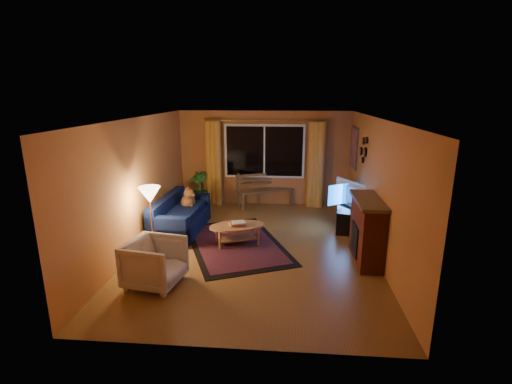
# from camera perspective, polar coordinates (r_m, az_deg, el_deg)

# --- Properties ---
(floor) EXTENTS (4.50, 6.00, 0.02)m
(floor) POSITION_cam_1_polar(r_m,az_deg,el_deg) (7.38, -0.20, -8.59)
(floor) COLOR brown
(floor) RESTS_ON ground
(ceiling) EXTENTS (4.50, 6.00, 0.02)m
(ceiling) POSITION_cam_1_polar(r_m,az_deg,el_deg) (6.77, -0.22, 11.35)
(ceiling) COLOR white
(ceiling) RESTS_ON ground
(wall_back) EXTENTS (4.50, 0.02, 2.50)m
(wall_back) POSITION_cam_1_polar(r_m,az_deg,el_deg) (9.91, 1.31, 5.17)
(wall_back) COLOR #BE7239
(wall_back) RESTS_ON ground
(wall_left) EXTENTS (0.02, 6.00, 2.50)m
(wall_left) POSITION_cam_1_polar(r_m,az_deg,el_deg) (7.51, -17.67, 1.26)
(wall_left) COLOR #BE7239
(wall_left) RESTS_ON ground
(wall_right) EXTENTS (0.02, 6.00, 2.50)m
(wall_right) POSITION_cam_1_polar(r_m,az_deg,el_deg) (7.14, 18.17, 0.54)
(wall_right) COLOR #BE7239
(wall_right) RESTS_ON ground
(window) EXTENTS (2.00, 0.02, 1.30)m
(window) POSITION_cam_1_polar(r_m,az_deg,el_deg) (9.81, 1.29, 6.25)
(window) COLOR black
(window) RESTS_ON wall_back
(curtain_rod) EXTENTS (3.20, 0.03, 0.03)m
(curtain_rod) POSITION_cam_1_polar(r_m,az_deg,el_deg) (9.68, 1.30, 10.90)
(curtain_rod) COLOR #BF8C3F
(curtain_rod) RESTS_ON wall_back
(curtain_left) EXTENTS (0.36, 0.36, 2.24)m
(curtain_left) POSITION_cam_1_polar(r_m,az_deg,el_deg) (9.98, -6.53, 4.38)
(curtain_left) COLOR gold
(curtain_left) RESTS_ON ground
(curtain_right) EXTENTS (0.36, 0.36, 2.24)m
(curtain_right) POSITION_cam_1_polar(r_m,az_deg,el_deg) (9.82, 9.17, 4.11)
(curtain_right) COLOR gold
(curtain_right) RESTS_ON ground
(bench) EXTENTS (1.55, 1.04, 0.45)m
(bench) POSITION_cam_1_polar(r_m,az_deg,el_deg) (9.88, 1.38, -0.96)
(bench) COLOR #4F3921
(bench) RESTS_ON ground
(potted_plant) EXTENTS (0.66, 0.66, 0.90)m
(potted_plant) POSITION_cam_1_polar(r_m,az_deg,el_deg) (10.08, -8.76, 0.52)
(potted_plant) COLOR #235B1E
(potted_plant) RESTS_ON ground
(sofa) EXTENTS (0.90, 1.96, 0.78)m
(sofa) POSITION_cam_1_polar(r_m,az_deg,el_deg) (8.21, -11.45, -3.41)
(sofa) COLOR black
(sofa) RESTS_ON ground
(dog) EXTENTS (0.40, 0.49, 0.47)m
(dog) POSITION_cam_1_polar(r_m,az_deg,el_deg) (8.53, -10.42, -1.05)
(dog) COLOR brown
(dog) RESTS_ON sofa
(armchair) EXTENTS (0.88, 0.92, 0.82)m
(armchair) POSITION_cam_1_polar(r_m,az_deg,el_deg) (6.09, -15.32, -10.13)
(armchair) COLOR #C0B2AC
(armchair) RESTS_ON ground
(floor_lamp) EXTENTS (0.24, 0.24, 1.28)m
(floor_lamp) POSITION_cam_1_polar(r_m,az_deg,el_deg) (7.15, -15.76, -4.38)
(floor_lamp) COLOR #BF8C3F
(floor_lamp) RESTS_ON ground
(rug) EXTENTS (2.62, 3.16, 0.02)m
(rug) POSITION_cam_1_polar(r_m,az_deg,el_deg) (7.54, -3.20, -7.91)
(rug) COLOR #61180D
(rug) RESTS_ON ground
(coffee_table) EXTENTS (1.41, 1.41, 0.40)m
(coffee_table) POSITION_cam_1_polar(r_m,az_deg,el_deg) (7.47, -2.92, -6.55)
(coffee_table) COLOR #AC7449
(coffee_table) RESTS_ON ground
(tv_console) EXTENTS (0.57, 1.22, 0.49)m
(tv_console) POSITION_cam_1_polar(r_m,az_deg,el_deg) (8.61, 13.65, -3.70)
(tv_console) COLOR black
(tv_console) RESTS_ON ground
(television) EXTENTS (0.62, 0.91, 0.57)m
(television) POSITION_cam_1_polar(r_m,az_deg,el_deg) (8.46, 13.87, -0.29)
(television) COLOR black
(television) RESTS_ON tv_console
(fireplace) EXTENTS (0.40, 1.20, 1.10)m
(fireplace) POSITION_cam_1_polar(r_m,az_deg,el_deg) (6.93, 16.74, -5.86)
(fireplace) COLOR maroon
(fireplace) RESTS_ON ground
(mirror_cluster) EXTENTS (0.06, 0.60, 0.56)m
(mirror_cluster) POSITION_cam_1_polar(r_m,az_deg,el_deg) (8.28, 16.14, 6.49)
(mirror_cluster) COLOR black
(mirror_cluster) RESTS_ON wall_right
(painting) EXTENTS (0.04, 0.76, 0.96)m
(painting) POSITION_cam_1_polar(r_m,az_deg,el_deg) (9.42, 14.81, 6.62)
(painting) COLOR #CF4E0B
(painting) RESTS_ON wall_right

